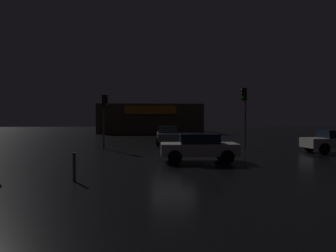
{
  "coord_description": "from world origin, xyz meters",
  "views": [
    {
      "loc": [
        -1.75,
        -19.39,
        2.32
      ],
      "look_at": [
        0.05,
        4.65,
        1.66
      ],
      "focal_mm": 35.61,
      "sensor_mm": 36.0,
      "label": 1
    }
  ],
  "objects_px": {
    "traffic_signal_main": "(244,107)",
    "car_far": "(199,147)",
    "car_crossing": "(167,135)",
    "store_building": "(150,118)",
    "traffic_signal_opposite": "(105,109)"
  },
  "relations": [
    {
      "from": "store_building",
      "to": "traffic_signal_main",
      "type": "xyz_separation_m",
      "value": [
        6.33,
        -26.81,
        0.98
      ]
    },
    {
      "from": "traffic_signal_opposite",
      "to": "car_far",
      "type": "xyz_separation_m",
      "value": [
        5.63,
        -7.19,
        -2.12
      ]
    },
    {
      "from": "traffic_signal_main",
      "to": "car_far",
      "type": "relative_size",
      "value": 1.11
    },
    {
      "from": "car_far",
      "to": "store_building",
      "type": "bearing_deg",
      "value": 93.17
    },
    {
      "from": "store_building",
      "to": "traffic_signal_opposite",
      "type": "distance_m",
      "value": 26.63
    },
    {
      "from": "car_far",
      "to": "car_crossing",
      "type": "relative_size",
      "value": 0.86
    },
    {
      "from": "traffic_signal_opposite",
      "to": "store_building",
      "type": "bearing_deg",
      "value": 81.85
    },
    {
      "from": "traffic_signal_main",
      "to": "car_far",
      "type": "bearing_deg",
      "value": -123.6
    },
    {
      "from": "traffic_signal_main",
      "to": "car_crossing",
      "type": "relative_size",
      "value": 0.95
    },
    {
      "from": "traffic_signal_main",
      "to": "traffic_signal_opposite",
      "type": "distance_m",
      "value": 10.12
    },
    {
      "from": "traffic_signal_opposite",
      "to": "car_far",
      "type": "distance_m",
      "value": 9.38
    },
    {
      "from": "store_building",
      "to": "car_far",
      "type": "xyz_separation_m",
      "value": [
        1.86,
        -33.54,
        -1.31
      ]
    },
    {
      "from": "car_far",
      "to": "car_crossing",
      "type": "bearing_deg",
      "value": 94.2
    },
    {
      "from": "traffic_signal_main",
      "to": "car_far",
      "type": "distance_m",
      "value": 8.4
    },
    {
      "from": "traffic_signal_main",
      "to": "car_far",
      "type": "xyz_separation_m",
      "value": [
        -4.47,
        -6.73,
        -2.29
      ]
    }
  ]
}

